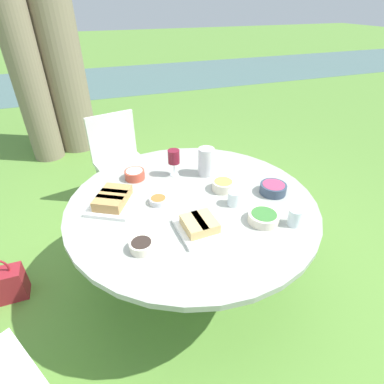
% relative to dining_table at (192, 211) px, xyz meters
% --- Properties ---
extents(ground_plane, '(40.00, 40.00, 0.00)m').
position_rel_dining_table_xyz_m(ground_plane, '(0.00, 0.00, -0.65)').
color(ground_plane, '#5B8C38').
extents(river_strip, '(40.00, 3.32, 0.01)m').
position_rel_dining_table_xyz_m(river_strip, '(0.00, 6.67, -0.65)').
color(river_strip, '#4C706B').
rests_on(river_strip, ground_plane).
extents(dining_table, '(1.49, 1.49, 0.73)m').
position_rel_dining_table_xyz_m(dining_table, '(0.00, 0.00, 0.00)').
color(dining_table, '#4C4C51').
rests_on(dining_table, ground_plane).
extents(chair_near_left, '(0.53, 0.51, 0.89)m').
position_rel_dining_table_xyz_m(chair_near_left, '(-0.29, 1.19, -0.12)').
color(chair_near_left, silver).
rests_on(chair_near_left, ground_plane).
extents(water_pitcher, '(0.12, 0.11, 0.19)m').
position_rel_dining_table_xyz_m(water_pitcher, '(0.20, 0.27, 0.18)').
color(water_pitcher, silver).
rests_on(water_pitcher, dining_table).
extents(wine_glass, '(0.08, 0.08, 0.19)m').
position_rel_dining_table_xyz_m(wine_glass, '(-0.01, 0.33, 0.21)').
color(wine_glass, silver).
rests_on(wine_glass, dining_table).
extents(platter_bread_main, '(0.30, 0.27, 0.07)m').
position_rel_dining_table_xyz_m(platter_bread_main, '(-0.04, -0.27, 0.11)').
color(platter_bread_main, white).
rests_on(platter_bread_main, dining_table).
extents(platter_charcuterie, '(0.36, 0.37, 0.08)m').
position_rel_dining_table_xyz_m(platter_charcuterie, '(-0.45, 0.12, 0.12)').
color(platter_charcuterie, white).
rests_on(platter_charcuterie, dining_table).
extents(bowl_fries, '(0.14, 0.14, 0.06)m').
position_rel_dining_table_xyz_m(bowl_fries, '(0.23, 0.04, 0.11)').
color(bowl_fries, beige).
rests_on(bowl_fries, dining_table).
extents(bowl_salad, '(0.17, 0.17, 0.05)m').
position_rel_dining_table_xyz_m(bowl_salad, '(0.30, -0.32, 0.11)').
color(bowl_salad, beige).
rests_on(bowl_salad, dining_table).
extents(bowl_olives, '(0.12, 0.12, 0.05)m').
position_rel_dining_table_xyz_m(bowl_olives, '(-0.37, -0.31, 0.11)').
color(bowl_olives, beige).
rests_on(bowl_olives, dining_table).
extents(bowl_dip_red, '(0.16, 0.16, 0.06)m').
position_rel_dining_table_xyz_m(bowl_dip_red, '(0.50, -0.10, 0.11)').
color(bowl_dip_red, '#334256').
rests_on(bowl_dip_red, dining_table).
extents(bowl_dip_cream, '(0.13, 0.13, 0.06)m').
position_rel_dining_table_xyz_m(bowl_dip_cream, '(-0.27, 0.38, 0.11)').
color(bowl_dip_cream, '#B74733').
rests_on(bowl_dip_cream, dining_table).
extents(bowl_roasted_veg, '(0.11, 0.11, 0.04)m').
position_rel_dining_table_xyz_m(bowl_roasted_veg, '(-0.20, 0.04, 0.10)').
color(bowl_roasted_veg, silver).
rests_on(bowl_roasted_veg, dining_table).
extents(cup_water_near, '(0.08, 0.08, 0.09)m').
position_rel_dining_table_xyz_m(cup_water_near, '(0.22, -0.12, 0.12)').
color(cup_water_near, silver).
rests_on(cup_water_near, dining_table).
extents(cup_water_far, '(0.07, 0.07, 0.09)m').
position_rel_dining_table_xyz_m(cup_water_far, '(0.44, -0.40, 0.13)').
color(cup_water_far, silver).
rests_on(cup_water_far, dining_table).
extents(handbag, '(0.30, 0.14, 0.37)m').
position_rel_dining_table_xyz_m(handbag, '(-1.26, 0.31, -0.52)').
color(handbag, maroon).
rests_on(handbag, ground_plane).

